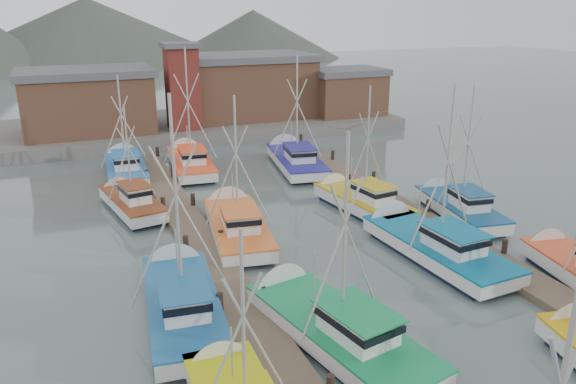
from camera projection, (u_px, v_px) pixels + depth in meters
name	position (u px, v px, depth m)	size (l,w,h in m)	color
ground	(357.00, 269.00, 29.68)	(260.00, 260.00, 0.00)	#4F5E5C
dock_left	(208.00, 256.00, 30.67)	(2.30, 46.00, 1.50)	brown
dock_right	(423.00, 221.00, 35.66)	(2.30, 46.00, 1.50)	brown
quay	(195.00, 125.00, 62.00)	(44.00, 16.00, 1.20)	slate
shed_left	(88.00, 100.00, 55.13)	(12.72, 8.48, 6.20)	brown
shed_center	(246.00, 85.00, 62.84)	(14.84, 9.54, 6.90)	brown
shed_right	(346.00, 91.00, 64.39)	(8.48, 6.36, 5.20)	brown
lookout_tower	(182.00, 86.00, 56.20)	(3.60, 3.60, 8.50)	maroon
distant_hills	(59.00, 63.00, 132.84)	(175.00, 140.00, 42.00)	#414C3F
boat_4	(329.00, 325.00, 23.20)	(5.01, 10.46, 9.93)	black
boat_5	(430.00, 244.00, 31.07)	(4.29, 10.58, 10.61)	black
boat_6	(182.00, 300.00, 25.21)	(4.44, 10.03, 10.94)	black
boat_8	(236.00, 224.00, 33.95)	(4.39, 10.10, 9.45)	black
boat_9	(359.00, 200.00, 38.01)	(3.85, 9.02, 9.22)	black
boat_10	(130.00, 201.00, 37.83)	(3.77, 8.29, 7.91)	black
boat_11	(456.00, 206.00, 36.92)	(3.88, 8.78, 9.38)	black
boat_12	(190.00, 162.00, 47.36)	(4.38, 9.97, 11.04)	black
boat_13	(294.00, 159.00, 48.13)	(4.84, 10.81, 10.47)	black
boat_14	(126.00, 167.00, 45.81)	(3.77, 9.65, 9.02)	black
gull_near	(345.00, 128.00, 22.85)	(1.54, 0.61, 0.24)	gray
gull_far	(376.00, 113.00, 35.08)	(1.55, 0.65, 0.24)	gray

